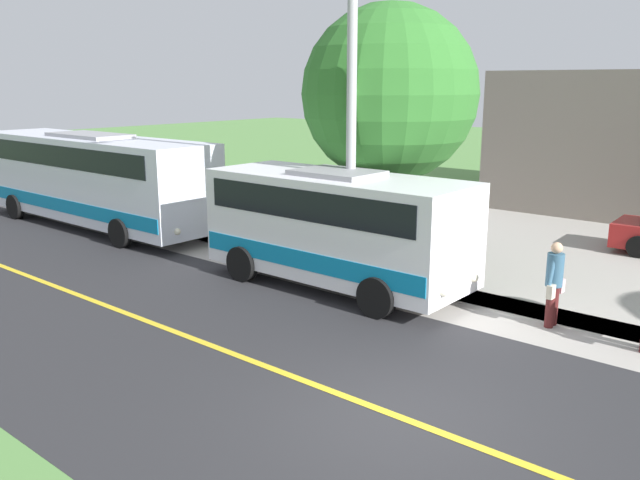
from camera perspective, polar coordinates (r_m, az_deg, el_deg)
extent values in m
plane|color=#548442|center=(10.33, 6.77, -14.95)|extent=(120.00, 120.00, 0.00)
cube|color=#28282B|center=(10.33, 6.77, -14.93)|extent=(8.00, 100.00, 0.01)
cube|color=#9E9991|center=(14.60, 18.18, -6.80)|extent=(2.40, 100.00, 0.01)
cube|color=gold|center=(10.33, 6.77, -14.90)|extent=(0.16, 100.00, 0.00)
cube|color=white|center=(15.94, 1.45, 1.35)|extent=(2.45, 6.67, 2.39)
cube|color=#0C72A5|center=(16.09, 1.44, -0.90)|extent=(2.49, 6.53, 0.44)
cube|color=black|center=(15.82, 1.47, 3.64)|extent=(2.49, 6.00, 0.70)
cube|color=gray|center=(15.72, 1.48, 5.83)|extent=(1.47, 2.00, 0.12)
cylinder|color=black|center=(16.06, 9.95, -2.79)|extent=(0.25, 0.90, 0.90)
cylinder|color=black|center=(14.09, 4.89, -4.97)|extent=(0.25, 0.90, 0.90)
cylinder|color=black|center=(18.39, -1.21, -0.50)|extent=(0.25, 0.90, 0.90)
cylinder|color=black|center=(16.70, -6.76, -2.05)|extent=(0.25, 0.90, 0.90)
sphere|color=#F2EACC|center=(14.94, 13.18, -3.19)|extent=(0.20, 0.20, 0.20)
sphere|color=#F2EACC|center=(13.80, 10.62, -4.46)|extent=(0.20, 0.20, 0.20)
cube|color=silver|center=(24.05, -19.03, 5.17)|extent=(2.49, 10.77, 2.73)
cube|color=#0C72A5|center=(24.17, -18.88, 3.26)|extent=(2.53, 10.55, 0.44)
cube|color=black|center=(23.96, -19.18, 7.10)|extent=(2.53, 9.69, 0.70)
cube|color=gray|center=(23.90, -19.29, 8.55)|extent=(1.50, 3.23, 0.12)
cylinder|color=black|center=(22.24, -11.56, 1.69)|extent=(0.25, 0.90, 0.90)
cylinder|color=black|center=(20.83, -16.92, 0.58)|extent=(0.25, 0.90, 0.90)
cylinder|color=black|center=(27.71, -20.22, 3.44)|extent=(0.25, 0.90, 0.90)
cylinder|color=black|center=(26.59, -24.86, 2.62)|extent=(0.25, 0.90, 0.90)
sphere|color=#F2EACC|center=(20.27, -9.18, 1.38)|extent=(0.20, 0.20, 0.20)
sphere|color=#F2EACC|center=(19.43, -12.24, 0.71)|extent=(0.20, 0.20, 0.20)
cylinder|color=#4C1919|center=(14.47, 19.55, -5.30)|extent=(0.18, 0.18, 0.86)
cylinder|color=#4C1919|center=(14.29, 19.26, -5.51)|extent=(0.18, 0.18, 0.86)
cylinder|color=#335972|center=(14.16, 19.65, -2.45)|extent=(0.34, 0.34, 0.68)
sphere|color=tan|center=(14.05, 19.80, -0.65)|extent=(0.23, 0.23, 0.23)
cylinder|color=#335972|center=(14.32, 19.92, -2.15)|extent=(0.28, 0.10, 0.62)
cube|color=beige|center=(14.49, 20.08, -3.74)|extent=(0.20, 0.12, 0.28)
cylinder|color=#335972|center=(13.99, 19.39, -2.47)|extent=(0.28, 0.10, 0.62)
cube|color=beige|center=(14.02, 19.33, -4.25)|extent=(0.20, 0.12, 0.28)
cylinder|color=#9E9EA3|center=(15.94, 2.74, 10.95)|extent=(0.24, 0.24, 8.39)
cylinder|color=black|center=(20.89, 25.81, -0.53)|extent=(0.26, 0.65, 0.64)
cylinder|color=brown|center=(18.53, 5.80, 2.57)|extent=(0.36, 0.36, 2.81)
sphere|color=#2D6B28|center=(18.20, 6.04, 12.47)|extent=(4.75, 4.75, 4.75)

